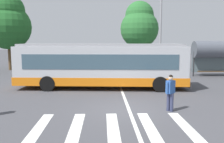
{
  "coord_description": "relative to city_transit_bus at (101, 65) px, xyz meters",
  "views": [
    {
      "loc": [
        -1.05,
        -11.26,
        3.27
      ],
      "look_at": [
        -0.47,
        4.23,
        1.3
      ],
      "focal_mm": 38.89,
      "sensor_mm": 36.0,
      "label": 1
    }
  ],
  "objects": [
    {
      "name": "city_transit_bus",
      "position": [
        0.0,
        0.0,
        0.0
      ],
      "size": [
        11.78,
        3.41,
        3.06
      ],
      "color": "black",
      "rests_on": "ground_plane"
    },
    {
      "name": "parked_car_champagne",
      "position": [
        6.09,
        8.22,
        -0.82
      ],
      "size": [
        2.12,
        4.61,
        1.35
      ],
      "color": "black",
      "rests_on": "ground_plane"
    },
    {
      "name": "parked_car_black",
      "position": [
        -4.54,
        8.99,
        -0.82
      ],
      "size": [
        2.04,
        4.58,
        1.35
      ],
      "color": "black",
      "rests_on": "ground_plane"
    },
    {
      "name": "parked_car_white",
      "position": [
        0.82,
        8.43,
        -0.82
      ],
      "size": [
        2.22,
        4.65,
        1.35
      ],
      "color": "black",
      "rests_on": "ground_plane"
    },
    {
      "name": "bus_stop_shelter",
      "position": [
        10.56,
        5.28,
        0.83
      ],
      "size": [
        4.33,
        1.54,
        3.25
      ],
      "color": "#28282B",
      "rests_on": "ground_plane"
    },
    {
      "name": "parked_car_red",
      "position": [
        -2.01,
        8.98,
        -0.82
      ],
      "size": [
        2.02,
        4.57,
        1.35
      ],
      "color": "black",
      "rests_on": "ground_plane"
    },
    {
      "name": "lane_center_line",
      "position": [
        1.34,
        -3.38,
        -1.58
      ],
      "size": [
        0.16,
        24.0,
        0.01
      ],
      "primitive_type": "cube",
      "color": "silver",
      "rests_on": "ground_plane"
    },
    {
      "name": "background_tree_right",
      "position": [
        4.63,
        13.55,
        3.61
      ],
      "size": [
        4.69,
        4.69,
        8.12
      ],
      "color": "brown",
      "rests_on": "ground_plane"
    },
    {
      "name": "twin_arm_street_lamp",
      "position": [
        5.86,
        7.61,
        4.13
      ],
      "size": [
        4.26,
        0.32,
        9.38
      ],
      "color": "#939399",
      "rests_on": "ground_plane"
    },
    {
      "name": "background_tree_left",
      "position": [
        -10.3,
        10.83,
        3.72
      ],
      "size": [
        4.97,
        4.97,
        8.4
      ],
      "color": "brown",
      "rests_on": "ground_plane"
    },
    {
      "name": "parked_car_teal",
      "position": [
        3.45,
        8.91,
        -0.82
      ],
      "size": [
        2.17,
        4.63,
        1.35
      ],
      "color": "black",
      "rests_on": "ground_plane"
    },
    {
      "name": "ground_plane",
      "position": [
        1.16,
        -5.38,
        -1.59
      ],
      "size": [
        160.0,
        160.0,
        0.0
      ],
      "primitive_type": "plane",
      "color": "#47474C"
    },
    {
      "name": "crosswalk_painted_stripes",
      "position": [
        0.47,
        -7.72,
        -1.58
      ],
      "size": [
        6.04,
        3.35,
        0.01
      ],
      "color": "silver",
      "rests_on": "ground_plane"
    },
    {
      "name": "pedestrian_crossing_street",
      "position": [
        3.23,
        -5.71,
        -0.62
      ],
      "size": [
        0.48,
        0.45,
        1.72
      ],
      "color": "#333856",
      "rests_on": "ground_plane"
    }
  ]
}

